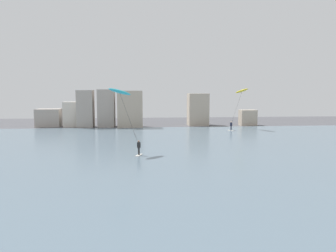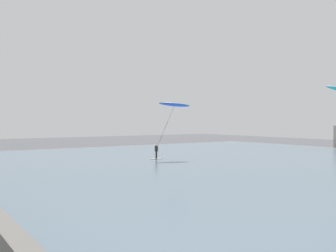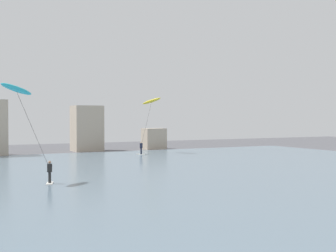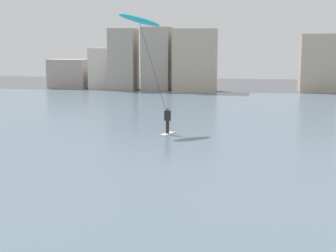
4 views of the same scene
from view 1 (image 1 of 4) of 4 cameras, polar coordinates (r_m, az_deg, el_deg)
The scene contains 4 objects.
water_bay at distance 35.82m, azimuth -3.37°, elevation -4.98°, with size 84.00×52.00×0.10m, color slate.
far_shore_buildings at distance 63.63m, azimuth -7.50°, elevation 2.68°, with size 43.93×6.25×7.33m.
kitesurfer_yellow at distance 59.31m, azimuth 12.84°, elevation 5.60°, with size 4.13×4.61×7.53m.
kitesurfer_cyan at distance 35.55m, azimuth -8.18°, elevation 4.83°, with size 3.84×3.38×7.36m.
Camera 1 is at (-1.14, -4.54, 7.00)m, focal length 34.25 mm.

